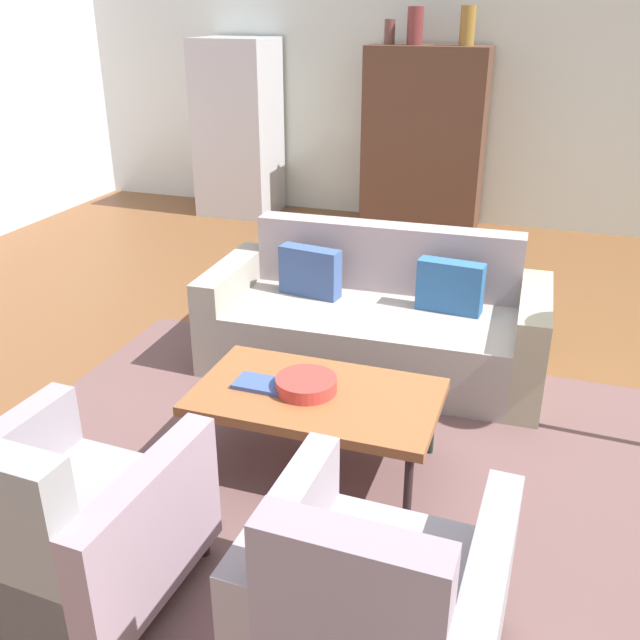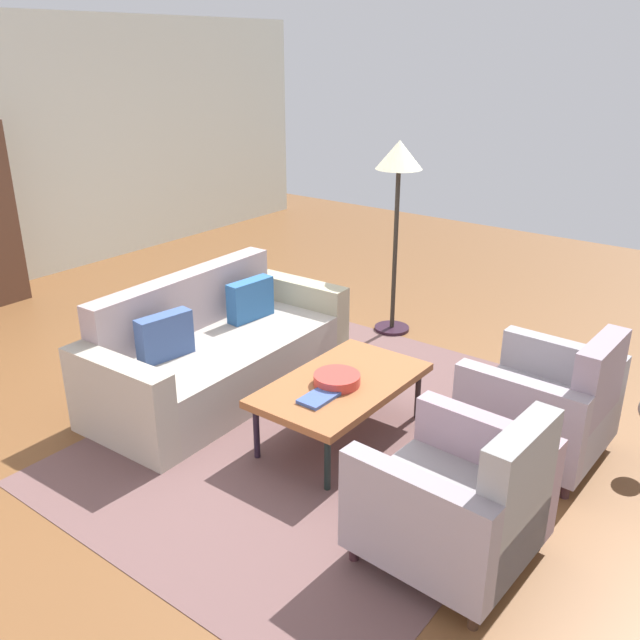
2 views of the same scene
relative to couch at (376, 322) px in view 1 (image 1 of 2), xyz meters
name	(u,v)px [view 1 (image 1 of 2)]	position (x,y,z in m)	size (l,w,h in m)	color
ground_plane	(413,398)	(0.33, -0.38, -0.29)	(11.32, 11.32, 0.00)	brown
wall_back	(502,87)	(0.33, 3.57, 1.11)	(9.44, 0.12, 2.80)	silver
area_rug	(320,457)	(0.00, -1.14, -0.28)	(3.40, 2.60, 0.01)	brown
couch	(376,322)	(0.00, 0.00, 0.00)	(2.13, 0.96, 0.86)	#9C9389
coffee_table	(317,399)	(0.00, -1.19, 0.09)	(1.20, 0.70, 0.42)	black
armchair_left	(65,531)	(-0.60, -2.35, 0.06)	(0.84, 0.84, 0.88)	#321A1F
armchair_right	(373,611)	(0.60, -2.35, 0.06)	(0.82, 0.82, 0.88)	#37271E
fruit_bowl	(306,384)	(-0.05, -1.19, 0.16)	(0.30, 0.30, 0.07)	#BC3830
book_stack	(261,384)	(-0.28, -1.22, 0.14)	(0.27, 0.16, 0.02)	#3A5193
cabinet	(424,140)	(-0.36, 3.22, 0.61)	(1.20, 0.51, 1.80)	#513325
vase_tall	(390,32)	(-0.76, 3.22, 1.63)	(0.11, 0.11, 0.23)	brown
vase_round	(415,26)	(-0.51, 3.22, 1.68)	(0.16, 0.16, 0.34)	brown
vase_small	(468,26)	(-0.01, 3.22, 1.69)	(0.14, 0.14, 0.35)	olive
refrigerator	(238,128)	(-2.38, 3.12, 0.64)	(0.80, 0.73, 1.85)	#B7BABF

